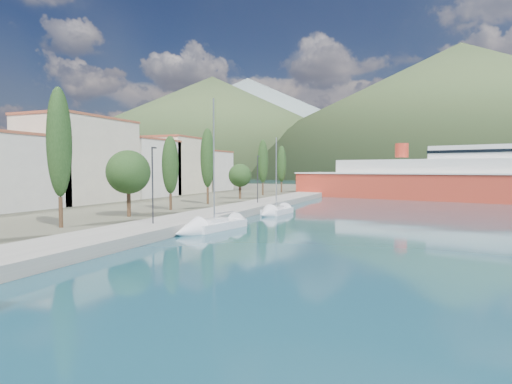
% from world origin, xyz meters
% --- Properties ---
extents(ground, '(1400.00, 1400.00, 0.00)m').
position_xyz_m(ground, '(0.00, 120.00, 0.00)').
color(ground, '#184251').
extents(quay, '(5.00, 88.00, 0.80)m').
position_xyz_m(quay, '(-9.00, 26.00, 0.40)').
color(quay, gray).
rests_on(quay, ground).
extents(land_strip, '(70.00, 148.00, 0.70)m').
position_xyz_m(land_strip, '(-47.00, 36.00, 0.35)').
color(land_strip, '#565644').
rests_on(land_strip, ground).
extents(town_buildings, '(9.20, 69.20, 11.30)m').
position_xyz_m(town_buildings, '(-32.00, 36.91, 5.57)').
color(town_buildings, beige).
rests_on(town_buildings, land_strip).
extents(tree_row, '(4.04, 64.92, 10.54)m').
position_xyz_m(tree_row, '(-14.50, 30.38, 5.59)').
color(tree_row, '#47301E').
rests_on(tree_row, land_strip).
extents(lamp_posts, '(0.15, 46.57, 6.06)m').
position_xyz_m(lamp_posts, '(-9.00, 14.65, 4.08)').
color(lamp_posts, '#2D2D33').
rests_on(lamp_posts, quay).
extents(sailboat_near, '(3.65, 8.49, 11.84)m').
position_xyz_m(sailboat_near, '(-5.75, 16.68, 0.29)').
color(sailboat_near, silver).
rests_on(sailboat_near, ground).
extents(sailboat_mid, '(2.71, 6.64, 9.51)m').
position_xyz_m(sailboat_mid, '(-4.74, 30.90, 0.27)').
color(sailboat_mid, silver).
rests_on(sailboat_mid, ground).
extents(ferry, '(52.68, 23.36, 10.24)m').
position_xyz_m(ferry, '(14.45, 64.57, 3.12)').
color(ferry, red).
rests_on(ferry, ground).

